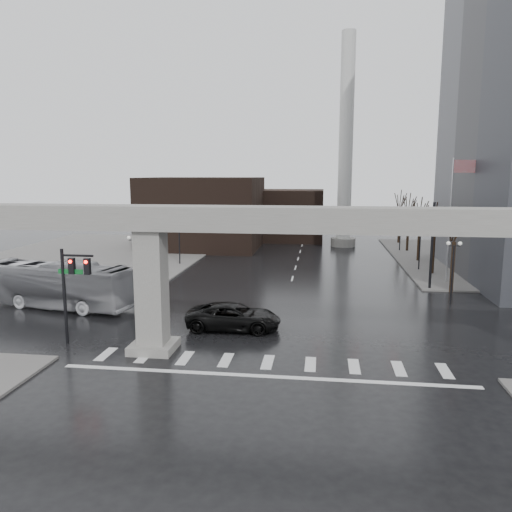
# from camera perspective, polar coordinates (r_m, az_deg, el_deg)

# --- Properties ---
(ground) EXTENTS (160.00, 160.00, 0.00)m
(ground) POSITION_cam_1_polar(r_m,az_deg,el_deg) (29.69, 1.56, -11.33)
(ground) COLOR black
(ground) RESTS_ON ground
(sidewalk_ne) EXTENTS (28.00, 36.00, 0.15)m
(sidewalk_ne) POSITION_cam_1_polar(r_m,az_deg,el_deg) (68.49, 27.20, -0.43)
(sidewalk_ne) COLOR #63615E
(sidewalk_ne) RESTS_ON ground
(sidewalk_nw) EXTENTS (28.00, 36.00, 0.15)m
(sidewalk_nw) POSITION_cam_1_polar(r_m,az_deg,el_deg) (70.64, -16.65, 0.49)
(sidewalk_nw) COLOR #63615E
(sidewalk_nw) RESTS_ON ground
(elevated_guideway) EXTENTS (48.00, 2.60, 8.70)m
(elevated_guideway) POSITION_cam_1_polar(r_m,az_deg,el_deg) (27.90, 4.21, 1.91)
(elevated_guideway) COLOR gray
(elevated_guideway) RESTS_ON ground
(building_far_left) EXTENTS (16.00, 14.00, 10.00)m
(building_far_left) POSITION_cam_1_polar(r_m,az_deg,el_deg) (71.85, -6.06, 4.93)
(building_far_left) COLOR black
(building_far_left) RESTS_ON ground
(building_far_mid) EXTENTS (10.00, 10.00, 8.00)m
(building_far_mid) POSITION_cam_1_polar(r_m,az_deg,el_deg) (80.03, 4.07, 4.68)
(building_far_mid) COLOR black
(building_far_mid) RESTS_ON ground
(smokestack) EXTENTS (3.60, 3.60, 30.00)m
(smokestack) POSITION_cam_1_polar(r_m,az_deg,el_deg) (73.74, 10.20, 11.44)
(smokestack) COLOR silver
(smokestack) RESTS_ON ground
(signal_mast_arm) EXTENTS (12.12, 0.43, 8.00)m
(signal_mast_arm) POSITION_cam_1_polar(r_m,az_deg,el_deg) (47.05, 15.03, 3.36)
(signal_mast_arm) COLOR black
(signal_mast_arm) RESTS_ON ground
(signal_left_pole) EXTENTS (2.30, 0.30, 6.00)m
(signal_left_pole) POSITION_cam_1_polar(r_m,az_deg,el_deg) (32.57, -20.30, -2.59)
(signal_left_pole) COLOR black
(signal_left_pole) RESTS_ON ground
(flagpole_assembly) EXTENTS (2.06, 0.12, 12.00)m
(flagpole_assembly) POSITION_cam_1_polar(r_m,az_deg,el_deg) (51.24, 21.69, 5.39)
(flagpole_assembly) COLOR silver
(flagpole_assembly) RESTS_ON ground
(lamp_right_0) EXTENTS (1.22, 0.32, 5.11)m
(lamp_right_0) POSITION_cam_1_polar(r_m,az_deg,el_deg) (43.53, 21.60, -0.58)
(lamp_right_0) COLOR black
(lamp_right_0) RESTS_ON ground
(lamp_right_1) EXTENTS (1.22, 0.32, 5.11)m
(lamp_right_1) POSITION_cam_1_polar(r_m,az_deg,el_deg) (57.06, 18.25, 1.82)
(lamp_right_1) COLOR black
(lamp_right_1) RESTS_ON ground
(lamp_right_2) EXTENTS (1.22, 0.32, 5.11)m
(lamp_right_2) POSITION_cam_1_polar(r_m,az_deg,el_deg) (70.78, 16.19, 3.30)
(lamp_right_2) COLOR black
(lamp_right_2) RESTS_ON ground
(lamp_left_0) EXTENTS (1.22, 0.32, 5.11)m
(lamp_left_0) POSITION_cam_1_polar(r_m,az_deg,el_deg) (45.27, -13.73, 0.18)
(lamp_left_0) COLOR black
(lamp_left_0) RESTS_ON ground
(lamp_left_1) EXTENTS (1.22, 0.32, 5.11)m
(lamp_left_1) POSITION_cam_1_polar(r_m,az_deg,el_deg) (58.40, -8.77, 2.35)
(lamp_left_1) COLOR black
(lamp_left_1) RESTS_ON ground
(lamp_left_2) EXTENTS (1.22, 0.32, 5.11)m
(lamp_left_2) POSITION_cam_1_polar(r_m,az_deg,el_deg) (71.86, -5.65, 3.71)
(lamp_left_2) COLOR black
(lamp_left_2) RESTS_ON ground
(tree_right_0) EXTENTS (1.09, 1.58, 7.50)m
(tree_right_0) POSITION_cam_1_polar(r_m,az_deg,el_deg) (47.73, 21.60, -0.59)
(tree_right_0) COLOR black
(tree_right_0) RESTS_ON ground
(tree_right_1) EXTENTS (1.09, 1.61, 7.67)m
(tree_right_1) POSITION_cam_1_polar(r_m,az_deg,el_deg) (55.42, 19.64, 0.89)
(tree_right_1) COLOR black
(tree_right_1) RESTS_ON ground
(tree_right_2) EXTENTS (1.10, 1.63, 7.85)m
(tree_right_2) POSITION_cam_1_polar(r_m,az_deg,el_deg) (63.19, 18.16, 2.01)
(tree_right_2) COLOR black
(tree_right_2) RESTS_ON ground
(tree_right_3) EXTENTS (1.11, 1.66, 8.02)m
(tree_right_3) POSITION_cam_1_polar(r_m,az_deg,el_deg) (71.01, 17.00, 2.88)
(tree_right_3) COLOR black
(tree_right_3) RESTS_ON ground
(tree_right_4) EXTENTS (1.12, 1.69, 8.19)m
(tree_right_4) POSITION_cam_1_polar(r_m,az_deg,el_deg) (78.86, 16.07, 3.58)
(tree_right_4) COLOR black
(tree_right_4) RESTS_ON ground
(pickup_truck) EXTENTS (6.44, 3.04, 1.78)m
(pickup_truck) POSITION_cam_1_polar(r_m,az_deg,el_deg) (34.23, -2.58, -6.94)
(pickup_truck) COLOR black
(pickup_truck) RESTS_ON ground
(city_bus) EXTENTS (13.43, 5.65, 3.64)m
(city_bus) POSITION_cam_1_polar(r_m,az_deg,el_deg) (42.51, -21.77, -3.08)
(city_bus) COLOR #A8A7AC
(city_bus) RESTS_ON ground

